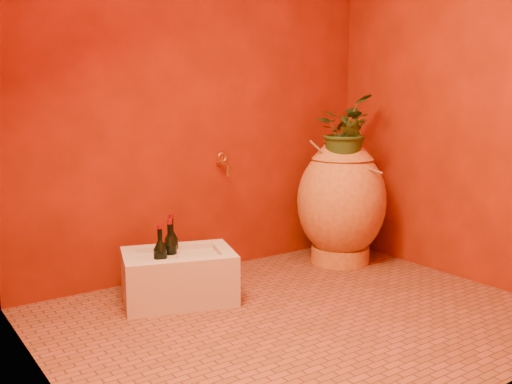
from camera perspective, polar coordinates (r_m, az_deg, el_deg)
floor at (r=3.03m, az=4.42°, el=-12.41°), size 2.50×2.50×0.00m
wall_back at (r=3.63m, az=-5.51°, el=11.46°), size 2.50×0.02×2.50m
wall_left at (r=2.23m, az=-21.48°, el=11.89°), size 0.02×2.00×2.50m
wall_right at (r=3.72m, az=20.08°, el=10.88°), size 0.02×2.00×2.50m
amphora at (r=3.89m, az=8.53°, el=-0.89°), size 0.77×0.77×0.86m
stone_basin at (r=3.23m, az=-7.73°, el=-8.45°), size 0.70×0.59×0.28m
wine_bottle_a at (r=3.16m, az=-8.56°, el=-6.38°), size 0.08×0.08×0.32m
wine_bottle_b at (r=3.10m, az=-9.52°, el=-6.80°), size 0.08×0.08×0.31m
wine_bottle_c at (r=3.24m, az=-8.44°, el=-5.89°), size 0.08×0.08×0.33m
wall_tap at (r=3.65m, az=-3.29°, el=2.90°), size 0.06×0.14×0.15m
plant_main at (r=3.80m, az=8.66°, el=6.17°), size 0.55×0.55×0.46m
plant_side at (r=3.75m, az=8.98°, el=4.59°), size 0.24×0.24×0.34m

